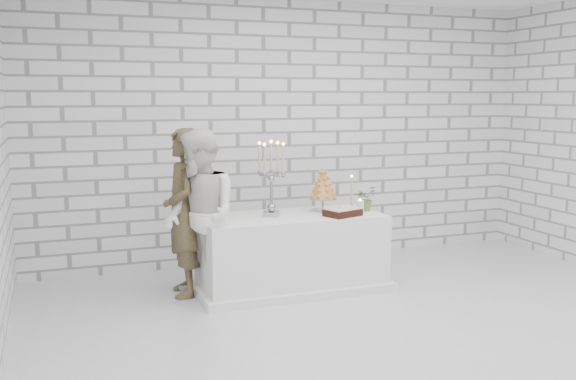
{
  "coord_description": "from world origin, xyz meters",
  "views": [
    {
      "loc": [
        -2.6,
        -4.52,
        1.92
      ],
      "look_at": [
        -0.55,
        1.04,
        1.05
      ],
      "focal_mm": 40.23,
      "sensor_mm": 36.0,
      "label": 1
    }
  ],
  "objects_px": {
    "cake_table": "(291,252)",
    "groom": "(184,213)",
    "candelabra": "(271,178)",
    "bride": "(200,217)",
    "croquembouche": "(323,190)"
  },
  "relations": [
    {
      "from": "bride",
      "to": "candelabra",
      "type": "xyz_separation_m",
      "value": [
        0.74,
        0.13,
        0.31
      ]
    },
    {
      "from": "candelabra",
      "to": "bride",
      "type": "bearing_deg",
      "value": -170.03
    },
    {
      "from": "groom",
      "to": "croquembouche",
      "type": "bearing_deg",
      "value": 89.49
    },
    {
      "from": "croquembouche",
      "to": "groom",
      "type": "bearing_deg",
      "value": 176.25
    },
    {
      "from": "groom",
      "to": "candelabra",
      "type": "height_order",
      "value": "groom"
    },
    {
      "from": "bride",
      "to": "croquembouche",
      "type": "xyz_separation_m",
      "value": [
        1.31,
        0.2,
        0.16
      ]
    },
    {
      "from": "groom",
      "to": "candelabra",
      "type": "distance_m",
      "value": 0.91
    },
    {
      "from": "cake_table",
      "to": "groom",
      "type": "relative_size",
      "value": 1.11
    },
    {
      "from": "groom",
      "to": "bride",
      "type": "xyz_separation_m",
      "value": [
        0.1,
        -0.29,
        0.01
      ]
    },
    {
      "from": "croquembouche",
      "to": "cake_table",
      "type": "bearing_deg",
      "value": -166.04
    },
    {
      "from": "cake_table",
      "to": "bride",
      "type": "bearing_deg",
      "value": -173.45
    },
    {
      "from": "cake_table",
      "to": "candelabra",
      "type": "distance_m",
      "value": 0.78
    },
    {
      "from": "groom",
      "to": "croquembouche",
      "type": "xyz_separation_m",
      "value": [
        1.41,
        -0.09,
        0.16
      ]
    },
    {
      "from": "cake_table",
      "to": "candelabra",
      "type": "bearing_deg",
      "value": 173.82
    },
    {
      "from": "cake_table",
      "to": "groom",
      "type": "height_order",
      "value": "groom"
    }
  ]
}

